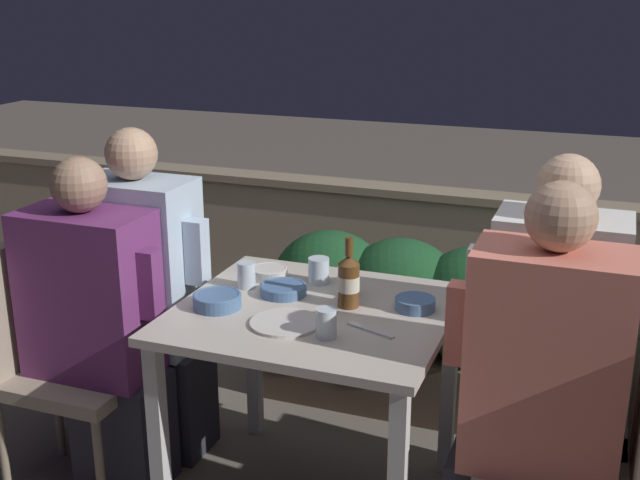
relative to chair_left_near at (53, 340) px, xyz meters
name	(u,v)px	position (x,y,z in m)	size (l,w,h in m)	color
parapet_wall	(425,259)	(0.97, 1.75, -0.14)	(9.00, 0.18, 0.77)	gray
dining_table	(314,339)	(0.97, 0.12, 0.11)	(0.89, 0.82, 0.75)	#BCB2A3
planter_hedge	(401,315)	(1.06, 0.93, -0.11)	(1.17, 0.47, 0.75)	brown
chair_left_near	(53,340)	(0.00, 0.00, 0.00)	(0.48, 0.47, 0.90)	gray
person_purple_stripe	(100,328)	(0.21, 0.00, 0.08)	(0.51, 0.26, 1.22)	#282833
chair_left_far	(104,314)	(0.04, 0.27, 0.00)	(0.48, 0.47, 0.90)	gray
person_blue_shirt	(148,295)	(0.24, 0.27, 0.11)	(0.50, 0.26, 1.28)	#282833
chair_right_near	(605,448)	(1.91, -0.04, 0.00)	(0.48, 0.47, 0.90)	gray
person_coral_top	(532,400)	(1.70, -0.04, 0.11)	(0.50, 0.26, 1.28)	#282833
chair_right_far	(607,393)	(1.90, 0.29, 0.00)	(0.48, 0.47, 0.90)	gray
person_white_polo	(542,349)	(1.70, 0.29, 0.12)	(0.49, 0.26, 1.29)	#282833
beer_bottle	(349,280)	(1.07, 0.18, 0.31)	(0.07, 0.07, 0.24)	brown
plate_0	(285,323)	(0.93, -0.02, 0.22)	(0.22, 0.22, 0.01)	silver
bowl_0	(415,303)	(1.29, 0.24, 0.24)	(0.13, 0.13, 0.04)	#4C709E
bowl_1	(283,289)	(0.83, 0.21, 0.24)	(0.16, 0.16, 0.04)	#4C709E
bowl_2	(217,300)	(0.67, 0.02, 0.24)	(0.16, 0.16, 0.05)	#4C709E
bowl_3	(269,272)	(0.72, 0.34, 0.24)	(0.13, 0.13, 0.04)	beige
glass_cup_0	(350,281)	(1.04, 0.28, 0.27)	(0.06, 0.06, 0.10)	silver
glass_cup_1	(326,323)	(1.09, -0.07, 0.26)	(0.06, 0.06, 0.09)	silver
glass_cup_2	(319,271)	(0.90, 0.36, 0.26)	(0.08, 0.08, 0.09)	silver
glass_cup_3	(246,275)	(0.68, 0.23, 0.26)	(0.06, 0.06, 0.09)	silver
fork_0	(371,330)	(1.20, 0.02, 0.22)	(0.17, 0.08, 0.01)	silver
potted_plant	(127,297)	(-0.15, 0.69, -0.11)	(0.34, 0.34, 0.68)	#9E5638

